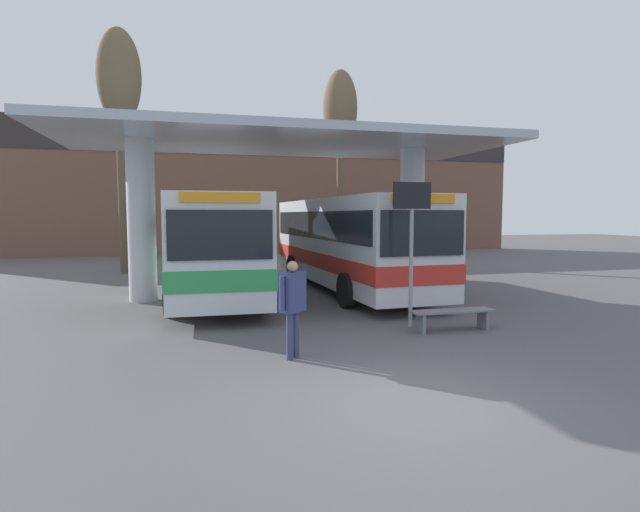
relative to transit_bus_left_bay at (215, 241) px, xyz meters
name	(u,v)px	position (x,y,z in m)	size (l,w,h in m)	color
ground_plane	(418,405)	(2.18, -10.28, -1.74)	(100.00, 100.00, 0.00)	#565456
townhouse_backdrop	(236,178)	(2.18, 17.27, 3.24)	(40.00, 0.58, 8.54)	brown
station_canopy	(286,160)	(2.18, -0.66, 2.56)	(13.68, 6.16, 5.01)	silver
transit_bus_left_bay	(215,241)	(0.00, 0.00, 0.00)	(2.90, 10.63, 3.08)	silver
transit_bus_center_bay	(347,239)	(4.44, 0.03, -0.01)	(3.01, 10.73, 3.09)	silver
waiting_bench_near_pillar	(453,315)	(4.84, -6.45, -1.39)	(1.92, 0.44, 0.46)	slate
info_sign_platform	(412,225)	(4.09, -5.87, 0.60)	(0.90, 0.09, 3.30)	gray
pedestrian_waiting	(293,299)	(0.97, -7.71, -0.67)	(0.56, 0.48, 1.75)	#333856
poplar_tree_behind_left	(340,114)	(7.05, 9.58, 6.19)	(1.83, 1.83, 10.22)	brown
poplar_tree_behind_right	(119,85)	(-3.59, 6.98, 6.38)	(1.84, 1.84, 10.50)	brown
parked_car_street	(386,240)	(11.08, 12.89, -0.73)	(4.46, 2.12, 2.09)	maroon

